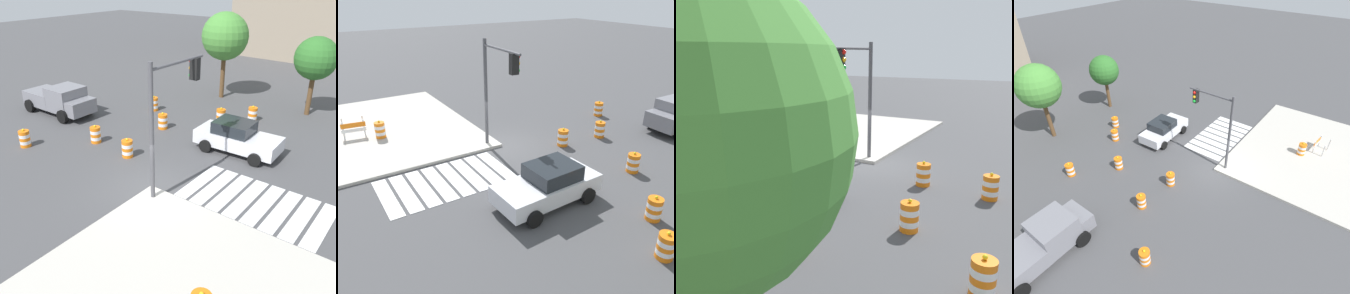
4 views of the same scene
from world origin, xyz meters
TOP-DOWN VIEW (x-y plane):
  - ground_plane at (0.00, 0.00)m, footprint 120.00×120.00m
  - crosswalk_stripes at (4.00, 1.80)m, footprint 5.85×3.20m
  - sports_car at (1.19, 5.46)m, footprint 4.36×2.26m
  - pickup_truck at (-10.55, 3.54)m, footprint 5.16×2.36m
  - traffic_barrel_near_corner at (-1.45, 8.44)m, footprint 0.56×0.56m
  - traffic_barrel_crosswalk_end at (-8.05, -0.84)m, footprint 0.56×0.56m
  - traffic_barrel_median_near at (-6.20, 7.74)m, footprint 0.56×0.56m
  - traffic_barrel_median_far at (-5.45, 1.81)m, footprint 0.56×0.56m
  - traffic_barrel_far_curb at (-0.03, 9.93)m, footprint 0.56×0.56m
  - traffic_barrel_lane_center at (-3.75, 5.59)m, footprint 0.56×0.56m
  - traffic_barrel_opposite_curb at (-2.88, 1.60)m, footprint 0.56×0.56m
  - traffic_light_pole at (0.62, 0.54)m, footprint 0.47×3.29m
  - street_tree_streetside_near at (-4.05, 13.06)m, footprint 3.30×3.30m
  - street_tree_streetside_mid at (2.28, 13.24)m, footprint 2.66×2.66m

SIDE VIEW (x-z plane):
  - ground_plane at x=0.00m, z-range 0.00..0.00m
  - crosswalk_stripes at x=4.00m, z-range 0.00..0.02m
  - traffic_barrel_near_corner at x=-1.45m, z-range -0.06..0.96m
  - traffic_barrel_crosswalk_end at x=-8.05m, z-range -0.06..0.96m
  - traffic_barrel_median_near at x=-6.20m, z-range -0.06..0.96m
  - traffic_barrel_median_far at x=-5.45m, z-range -0.06..0.96m
  - traffic_barrel_far_curb at x=-0.03m, z-range -0.06..0.96m
  - traffic_barrel_lane_center at x=-3.75m, z-range -0.06..0.96m
  - traffic_barrel_opposite_curb at x=-2.88m, z-range -0.06..0.96m
  - sports_car at x=1.19m, z-range 0.00..1.63m
  - pickup_truck at x=-10.55m, z-range 0.01..1.93m
  - street_tree_streetside_mid at x=2.28m, z-range 1.14..6.12m
  - traffic_light_pole at x=0.62m, z-range 1.16..6.66m
  - street_tree_streetside_near at x=-4.05m, z-range 1.36..7.42m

